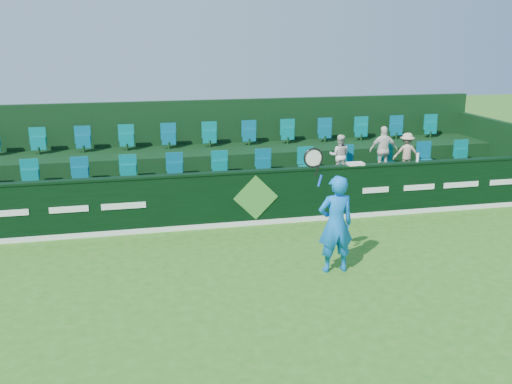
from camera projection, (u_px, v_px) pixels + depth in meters
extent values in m
plane|color=#2A6D1A|center=(304.00, 294.00, 10.22)|extent=(60.00, 60.00, 0.00)
cube|color=black|center=(255.00, 198.00, 13.80)|extent=(16.00, 0.20, 1.30)
cube|color=black|center=(255.00, 171.00, 13.62)|extent=(16.00, 0.24, 0.05)
cube|color=white|center=(256.00, 223.00, 13.86)|extent=(16.00, 0.02, 0.12)
cube|color=#3D8731|center=(256.00, 198.00, 13.68)|extent=(1.10, 0.02, 1.10)
cube|color=white|center=(12.00, 213.00, 12.51)|extent=(0.70, 0.01, 0.14)
cube|color=white|center=(69.00, 209.00, 12.77)|extent=(0.85, 0.01, 0.14)
cube|color=white|center=(124.00, 206.00, 13.02)|extent=(1.00, 0.01, 0.14)
cube|color=white|center=(376.00, 190.00, 14.35)|extent=(0.70, 0.01, 0.14)
cube|color=white|center=(419.00, 187.00, 14.60)|extent=(0.85, 0.01, 0.14)
cube|color=white|center=(461.00, 185.00, 14.86)|extent=(1.00, 0.01, 0.14)
cube|color=white|center=(502.00, 182.00, 15.11)|extent=(0.70, 0.01, 0.14)
cube|color=black|center=(246.00, 196.00, 14.90)|extent=(16.00, 2.00, 0.80)
cube|color=black|center=(232.00, 170.00, 16.62)|extent=(16.00, 1.80, 1.30)
cube|color=black|center=(226.00, 142.00, 17.39)|extent=(16.00, 0.20, 2.60)
cube|color=black|center=(494.00, 153.00, 17.27)|extent=(0.20, 4.00, 2.00)
cube|color=#065C76|center=(242.00, 167.00, 15.09)|extent=(13.50, 0.50, 0.60)
cube|color=#065C76|center=(230.00, 136.00, 16.65)|extent=(13.50, 0.50, 0.60)
imported|color=blue|center=(336.00, 224.00, 10.96)|extent=(0.70, 0.46, 1.93)
cylinder|color=#143FBF|center=(320.00, 181.00, 10.54)|extent=(0.10, 0.04, 0.22)
cylinder|color=black|center=(317.00, 170.00, 10.47)|extent=(0.08, 0.03, 0.20)
torus|color=black|center=(313.00, 158.00, 10.39)|extent=(0.46, 0.04, 0.46)
cylinder|color=silver|center=(313.00, 158.00, 10.39)|extent=(0.38, 0.01, 0.38)
imported|color=silver|center=(339.00, 155.00, 15.21)|extent=(0.67, 0.60, 1.12)
imported|color=white|center=(384.00, 150.00, 15.46)|extent=(0.80, 0.43, 1.30)
imported|color=#C4AA8A|center=(406.00, 153.00, 15.63)|extent=(0.78, 0.56, 1.10)
cube|color=white|center=(355.00, 164.00, 14.15)|extent=(0.41, 0.26, 0.06)
cylinder|color=white|center=(418.00, 157.00, 14.49)|extent=(0.07, 0.07, 0.23)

